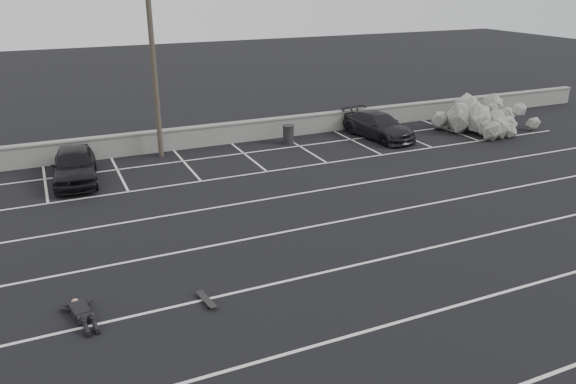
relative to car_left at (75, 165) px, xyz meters
name	(u,v)px	position (x,y,z in m)	size (l,w,h in m)	color
ground	(350,266)	(6.77, -11.15, -0.72)	(120.00, 120.00, 0.00)	black
seawall	(211,135)	(6.77, 2.85, -0.18)	(50.00, 0.45, 1.06)	gray
stall_lines	(287,213)	(6.69, -6.75, -0.72)	(36.00, 20.05, 0.01)	silver
car_left	(75,165)	(0.00, 0.00, 0.00)	(1.71, 4.25, 1.45)	black
car_right	(378,126)	(15.27, 0.57, -0.06)	(1.85, 4.55, 1.32)	black
utility_pole	(153,58)	(4.02, 2.05, 3.89)	(1.22, 0.24, 9.12)	#4C4238
trash_bin	(288,134)	(10.47, 1.54, -0.24)	(0.74, 0.74, 0.96)	#232325
riprap_pile	(482,121)	(21.31, -0.59, -0.17)	(5.61, 4.56, 1.32)	#9D9A93
person	(80,307)	(-0.80, -10.52, -0.51)	(1.24, 2.30, 0.44)	black
skateboard	(207,300)	(2.31, -11.32, -0.65)	(0.31, 0.80, 0.09)	black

